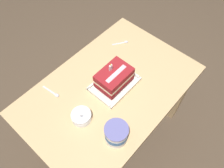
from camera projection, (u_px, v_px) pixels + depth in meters
ground_plane at (110, 131)px, 1.98m from camera, size 8.00×8.00×0.00m
dining_table at (110, 97)px, 1.49m from camera, size 1.10×0.72×0.69m
foil_tray at (114, 84)px, 1.41m from camera, size 0.29×0.20×0.02m
birthday_cake at (115, 78)px, 1.35m from camera, size 0.21×0.15×0.16m
bowl_stack at (81, 116)px, 1.27m from camera, size 0.11×0.11×0.09m
ice_cream_tub at (116, 134)px, 1.18m from camera, size 0.13×0.13×0.12m
serving_spoon_near_tray at (124, 42)px, 1.61m from camera, size 0.11×0.08×0.01m
serving_spoon_by_bowls at (54, 94)px, 1.37m from camera, size 0.03×0.13×0.01m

